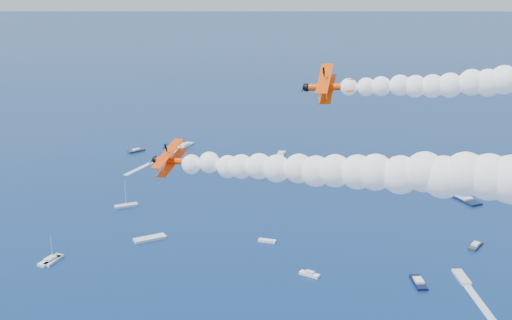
% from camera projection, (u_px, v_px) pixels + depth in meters
% --- Properties ---
extents(biplane_lead, '(9.48, 11.44, 9.01)m').
position_uv_depth(biplane_lead, '(329.00, 87.00, 106.30)').
color(biplane_lead, '#F14505').
extents(biplane_trail, '(7.21, 8.79, 7.01)m').
position_uv_depth(biplane_trail, '(173.00, 161.00, 93.69)').
color(biplane_trail, '#FB3E05').
extents(smoke_trail_trail, '(72.75, 17.25, 12.74)m').
position_uv_depth(smoke_trail_trail, '(433.00, 174.00, 79.24)').
color(smoke_trail_trail, white).
extents(spectator_boats, '(232.72, 153.24, 0.70)m').
position_uv_depth(spectator_boats, '(365.00, 211.00, 218.33)').
color(spectator_boats, silver).
rests_on(spectator_boats, ground).
extents(boat_wakes, '(208.64, 131.76, 0.04)m').
position_uv_depth(boat_wakes, '(379.00, 250.00, 190.65)').
color(boat_wakes, white).
rests_on(boat_wakes, ground).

